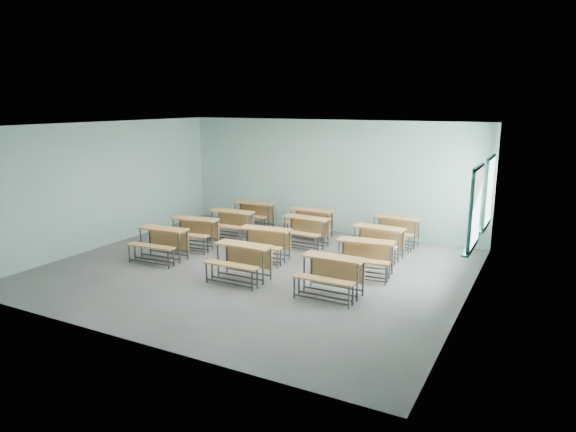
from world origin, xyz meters
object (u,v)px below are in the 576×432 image
desk_unit_r1c0 (193,228)px  desk_unit_r3c2 (395,227)px  desk_unit_r0c1 (241,257)px  desk_unit_r0c2 (331,270)px  desk_unit_r1c2 (365,253)px  desk_unit_r2c1 (304,227)px  desk_unit_r3c1 (310,219)px  desk_unit_r3c0 (252,211)px  desk_unit_r2c2 (377,238)px  desk_unit_r2c0 (230,220)px  desk_unit_r1c1 (263,239)px  desk_unit_r0c0 (161,239)px

desk_unit_r1c0 → desk_unit_r3c2: same height
desk_unit_r0c1 → desk_unit_r0c2: bearing=1.7°
desk_unit_r1c2 → desk_unit_r3c2: same height
desk_unit_r2c1 → desk_unit_r3c1: (-0.29, 0.94, 0.00)m
desk_unit_r2c1 → desk_unit_r3c0: same height
desk_unit_r2c2 → desk_unit_r1c0: bearing=-160.6°
desk_unit_r0c1 → desk_unit_r2c2: size_ratio=0.97×
desk_unit_r0c2 → desk_unit_r3c0: 5.82m
desk_unit_r2c0 → desk_unit_r3c1: bearing=31.3°
desk_unit_r0c1 → desk_unit_r1c2: 2.65m
desk_unit_r0c2 → desk_unit_r2c2: size_ratio=0.97×
desk_unit_r1c1 → desk_unit_r0c2: bearing=-36.4°
desk_unit_r1c1 → desk_unit_r3c0: same height
desk_unit_r3c0 → desk_unit_r3c1: 1.97m
desk_unit_r0c1 → desk_unit_r3c1: same height
desk_unit_r0c0 → desk_unit_r1c1: same height
desk_unit_r1c0 → desk_unit_r2c0: same height
desk_unit_r0c1 → desk_unit_r0c2: size_ratio=1.00×
desk_unit_r1c2 → desk_unit_r2c0: 4.47m
desk_unit_r2c2 → desk_unit_r3c0: 4.44m
desk_unit_r0c1 → desk_unit_r0c2: same height
desk_unit_r0c0 → desk_unit_r0c2: size_ratio=1.03×
desk_unit_r3c1 → desk_unit_r3c2: 2.36m
desk_unit_r2c2 → desk_unit_r1c2: bearing=-80.1°
desk_unit_r3c1 → desk_unit_r0c0: bearing=-122.1°
desk_unit_r3c1 → desk_unit_r1c0: bearing=-132.9°
desk_unit_r0c1 → desk_unit_r1c1: bearing=101.5°
desk_unit_r1c0 → desk_unit_r1c1: 2.14m
desk_unit_r2c1 → desk_unit_r0c2: bearing=-52.6°
desk_unit_r0c2 → desk_unit_r2c1: bearing=124.7°
desk_unit_r1c0 → desk_unit_r3c1: same height
desk_unit_r0c2 → desk_unit_r2c1: same height
desk_unit_r3c0 → desk_unit_r0c0: bearing=-97.7°
desk_unit_r0c2 → desk_unit_r3c1: same height
desk_unit_r0c0 → desk_unit_r2c2: same height
desk_unit_r1c2 → desk_unit_r2c0: same height
desk_unit_r0c2 → desk_unit_r1c0: same height
desk_unit_r1c0 → desk_unit_r2c0: 1.25m
desk_unit_r0c1 → desk_unit_r1c2: bearing=34.2°
desk_unit_r3c2 → desk_unit_r2c1: bearing=-146.3°
desk_unit_r1c0 → desk_unit_r2c0: bearing=67.8°
desk_unit_r3c0 → desk_unit_r3c2: (4.32, 0.04, 0.00)m
desk_unit_r1c0 → desk_unit_r2c1: bearing=22.8°
desk_unit_r0c1 → desk_unit_r1c1: (-0.29, 1.42, 0.00)m
desk_unit_r1c1 → desk_unit_r3c2: bearing=42.2°
desk_unit_r1c0 → desk_unit_r0c1: bearing=-39.5°
desk_unit_r0c0 → desk_unit_r3c1: same height
desk_unit_r1c1 → desk_unit_r2c0: bearing=138.6°
desk_unit_r1c2 → desk_unit_r2c0: size_ratio=1.06×
desk_unit_r2c0 → desk_unit_r3c1: 2.20m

